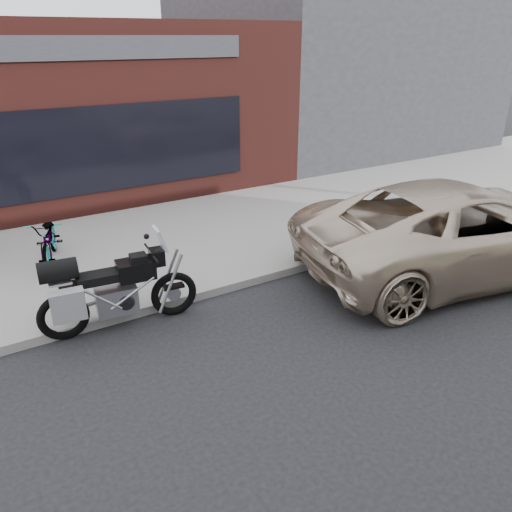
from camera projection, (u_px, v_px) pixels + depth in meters
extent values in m
plane|color=black|center=(402.00, 432.00, 5.70)|extent=(120.00, 120.00, 0.00)
cube|color=gray|center=(167.00, 235.00, 11.13)|extent=(44.00, 6.00, 0.15)
cube|color=#4F1E19|center=(8.00, 105.00, 14.74)|extent=(14.00, 10.00, 4.50)
cube|color=black|center=(43.00, 156.00, 11.05)|extent=(10.00, 0.08, 2.00)
cube|color=#2C2C31|center=(25.00, 49.00, 10.15)|extent=(10.00, 0.08, 0.50)
cube|color=#2C2C31|center=(327.00, 66.00, 20.17)|extent=(10.00, 10.00, 6.00)
torus|color=black|center=(64.00, 317.00, 7.31)|extent=(0.76, 0.20, 0.75)
torus|color=black|center=(174.00, 294.00, 7.96)|extent=(0.76, 0.20, 0.75)
cube|color=#B7B7BC|center=(117.00, 300.00, 7.57)|extent=(0.65, 0.40, 0.42)
cube|color=black|center=(136.00, 269.00, 7.52)|extent=(0.59, 0.42, 0.29)
cube|color=black|center=(98.00, 278.00, 7.31)|extent=(0.64, 0.38, 0.13)
cube|color=black|center=(71.00, 288.00, 7.20)|extent=(0.36, 0.28, 0.16)
cube|color=black|center=(157.00, 257.00, 7.59)|extent=(0.23, 0.29, 0.25)
cube|color=silver|center=(160.00, 239.00, 7.51)|extent=(0.20, 0.35, 0.37)
cylinder|color=black|center=(151.00, 253.00, 7.53)|extent=(0.12, 0.78, 0.03)
cube|color=#B7B7BC|center=(59.00, 281.00, 7.08)|extent=(0.35, 0.37, 0.03)
cube|color=gray|center=(68.00, 305.00, 6.97)|extent=(0.49, 0.25, 0.45)
cylinder|color=black|center=(58.00, 271.00, 7.02)|extent=(0.57, 0.37, 0.31)
cylinder|color=#B7B7BC|center=(85.00, 305.00, 7.58)|extent=(0.62, 0.16, 0.21)
imported|color=beige|center=(460.00, 229.00, 9.26)|extent=(6.60, 3.99, 1.71)
imported|color=gray|center=(49.00, 240.00, 9.39)|extent=(1.07, 1.91, 0.95)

